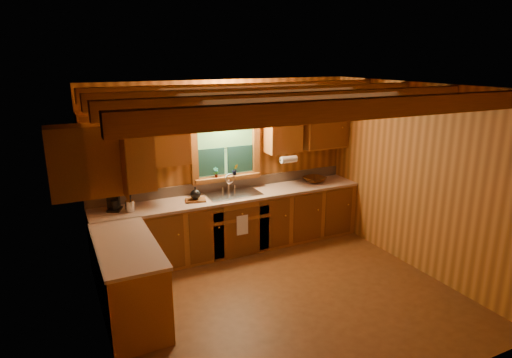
{
  "coord_description": "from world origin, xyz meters",
  "views": [
    {
      "loc": [
        -2.42,
        -4.21,
        2.93
      ],
      "look_at": [
        0.0,
        0.8,
        1.35
      ],
      "focal_mm": 30.42,
      "sensor_mm": 36.0,
      "label": 1
    }
  ],
  "objects": [
    {
      "name": "room",
      "position": [
        0.0,
        0.0,
        1.3
      ],
      "size": [
        4.2,
        4.2,
        4.2
      ],
      "color": "#5B3316",
      "rests_on": "ground"
    },
    {
      "name": "sink",
      "position": [
        0.0,
        1.6,
        0.86
      ],
      "size": [
        0.82,
        0.48,
        0.43
      ],
      "color": "silver",
      "rests_on": "countertop"
    },
    {
      "name": "potted_plant_right",
      "position": [
        0.13,
        1.81,
        1.23
      ],
      "size": [
        0.1,
        0.08,
        0.17
      ],
      "primitive_type": "imported",
      "rotation": [
        0.0,
        0.0,
        -0.06
      ],
      "color": "brown",
      "rests_on": "window_sill"
    },
    {
      "name": "dishwasher_panel",
      "position": [
        -1.47,
        0.68,
        0.43
      ],
      "size": [
        0.02,
        0.6,
        0.8
      ],
      "primitive_type": "cube",
      "color": "white",
      "rests_on": "base_cabinets"
    },
    {
      "name": "window",
      "position": [
        0.0,
        1.87,
        1.53
      ],
      "size": [
        1.12,
        0.08,
        1.0
      ],
      "color": "brown",
      "rests_on": "room"
    },
    {
      "name": "utensil_crock",
      "position": [
        -1.55,
        1.52,
        0.99
      ],
      "size": [
        0.12,
        0.12,
        0.35
      ],
      "rotation": [
        0.0,
        0.0,
        -0.22
      ],
      "color": "silver",
      "rests_on": "countertop"
    },
    {
      "name": "window_sill",
      "position": [
        0.0,
        1.82,
        1.12
      ],
      "size": [
        1.06,
        0.14,
        0.04
      ],
      "primitive_type": "cube",
      "color": "brown",
      "rests_on": "room"
    },
    {
      "name": "wicker_basket",
      "position": [
        1.49,
        1.63,
        0.94
      ],
      "size": [
        0.43,
        0.43,
        0.09
      ],
      "primitive_type": "imported",
      "rotation": [
        0.0,
        0.0,
        0.25
      ],
      "color": "#48230C",
      "rests_on": "countertop"
    },
    {
      "name": "cutting_board",
      "position": [
        -0.61,
        1.56,
        0.91
      ],
      "size": [
        0.32,
        0.26,
        0.03
      ],
      "primitive_type": "cube",
      "rotation": [
        0.0,
        0.0,
        -0.21
      ],
      "color": "brown",
      "rests_on": "countertop"
    },
    {
      "name": "base_cabinets",
      "position": [
        -0.49,
        1.28,
        0.43
      ],
      "size": [
        4.2,
        2.22,
        0.86
      ],
      "color": "brown",
      "rests_on": "ground"
    },
    {
      "name": "potted_plant_left",
      "position": [
        -0.19,
        1.81,
        1.22
      ],
      "size": [
        0.09,
        0.06,
        0.16
      ],
      "primitive_type": "imported",
      "rotation": [
        0.0,
        0.0,
        0.04
      ],
      "color": "brown",
      "rests_on": "window_sill"
    },
    {
      "name": "dish_towel",
      "position": [
        0.0,
        1.26,
        0.52
      ],
      "size": [
        0.18,
        0.01,
        0.3
      ],
      "primitive_type": "cube",
      "color": "white",
      "rests_on": "base_cabinets"
    },
    {
      "name": "countertop",
      "position": [
        -0.48,
        1.29,
        0.88
      ],
      "size": [
        4.2,
        2.24,
        0.04
      ],
      "color": "tan",
      "rests_on": "base_cabinets"
    },
    {
      "name": "upper_cabinets",
      "position": [
        -0.56,
        1.42,
        1.84
      ],
      "size": [
        4.19,
        1.77,
        0.78
      ],
      "color": "brown",
      "rests_on": "room"
    },
    {
      "name": "ceiling_beams",
      "position": [
        0.0,
        0.0,
        2.49
      ],
      "size": [
        4.2,
        2.54,
        0.18
      ],
      "color": "brown",
      "rests_on": "room"
    },
    {
      "name": "backsplash",
      "position": [
        0.0,
        1.89,
        0.98
      ],
      "size": [
        4.2,
        0.02,
        0.16
      ],
      "primitive_type": "cube",
      "color": "tan",
      "rests_on": "room"
    },
    {
      "name": "coffee_maker",
      "position": [
        -1.73,
        1.68,
        1.04
      ],
      "size": [
        0.16,
        0.21,
        0.29
      ],
      "rotation": [
        0.0,
        0.0,
        -0.44
      ],
      "color": "black",
      "rests_on": "countertop"
    },
    {
      "name": "teakettle",
      "position": [
        -0.61,
        1.56,
        1.0
      ],
      "size": [
        0.15,
        0.15,
        0.19
      ],
      "rotation": [
        0.0,
        0.0,
        0.22
      ],
      "color": "black",
      "rests_on": "cutting_board"
    },
    {
      "name": "wall_sconce",
      "position": [
        0.0,
        1.75,
        2.16
      ],
      "size": [
        0.45,
        0.21,
        0.17
      ],
      "color": "black",
      "rests_on": "room"
    },
    {
      "name": "paper_towel_roll",
      "position": [
        0.92,
        1.53,
        1.37
      ],
      "size": [
        0.27,
        0.11,
        0.11
      ],
      "primitive_type": "cylinder",
      "rotation": [
        0.0,
        1.57,
        0.0
      ],
      "color": "white",
      "rests_on": "upper_cabinets"
    }
  ]
}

